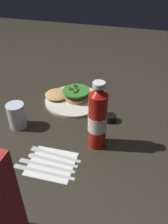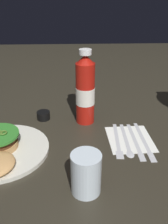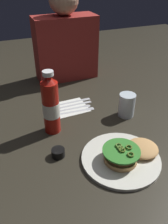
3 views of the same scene
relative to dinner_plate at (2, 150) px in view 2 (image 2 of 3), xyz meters
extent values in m
plane|color=#2C281E|center=(-0.01, 0.15, -0.01)|extent=(3.00, 3.00, 0.00)
cylinder|color=silver|center=(0.00, 0.00, 0.00)|extent=(0.28, 0.28, 0.01)
torus|color=#4D7228|center=(-0.01, 0.01, 0.06)|extent=(0.02, 0.02, 0.01)
cylinder|color=#AE180F|center=(-0.18, 0.26, 0.10)|extent=(0.07, 0.07, 0.22)
cone|color=#AE180F|center=(-0.18, 0.26, 0.23)|extent=(0.06, 0.06, 0.03)
cylinder|color=white|center=(-0.18, 0.26, 0.25)|extent=(0.04, 0.04, 0.02)
cylinder|color=white|center=(-0.18, 0.26, 0.10)|extent=(0.07, 0.07, 0.06)
cylinder|color=silver|center=(0.16, 0.24, 0.05)|extent=(0.07, 0.07, 0.10)
cylinder|color=black|center=(-0.20, 0.10, 0.01)|extent=(0.05, 0.05, 0.03)
cube|color=white|center=(-0.05, 0.39, 0.00)|extent=(0.16, 0.15, 0.00)
cube|color=silver|center=(-0.05, 0.35, 0.00)|extent=(0.19, 0.02, 0.00)
cube|color=silver|center=(0.03, 0.35, 0.00)|extent=(0.04, 0.02, 0.00)
cube|color=silver|center=(-0.05, 0.38, 0.00)|extent=(0.18, 0.02, 0.00)
ellipsoid|color=silver|center=(0.03, 0.38, 0.00)|extent=(0.04, 0.03, 0.00)
cube|color=silver|center=(-0.05, 0.41, 0.00)|extent=(0.18, 0.01, 0.00)
cube|color=silver|center=(0.02, 0.41, 0.00)|extent=(0.08, 0.02, 0.00)
cube|color=silver|center=(-0.05, 0.44, 0.00)|extent=(0.19, 0.02, 0.00)
cube|color=silver|center=(0.03, 0.44, 0.00)|extent=(0.08, 0.02, 0.00)
camera|label=1|loc=(-0.31, 0.87, 0.59)|focal=36.34mm
camera|label=2|loc=(0.59, 0.22, 0.43)|focal=38.50mm
camera|label=3|loc=(-0.34, -0.51, 0.58)|focal=37.37mm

